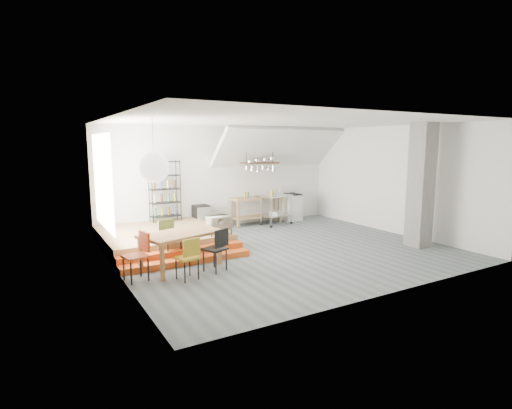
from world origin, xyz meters
TOP-DOWN VIEW (x-y plane):
  - floor at (0.00, 0.00)m, footprint 8.00×8.00m
  - wall_back at (0.00, 3.50)m, footprint 8.00×0.04m
  - wall_left at (-4.00, 0.00)m, footprint 0.04×7.00m
  - wall_right at (4.00, 0.00)m, footprint 0.04×7.00m
  - ceiling at (0.00, 0.00)m, footprint 8.00×7.00m
  - slope_ceiling at (1.80, 2.90)m, footprint 4.40×1.44m
  - window_pane at (-3.98, 1.50)m, footprint 0.02×2.50m
  - platform at (-2.50, 2.00)m, footprint 3.00×3.00m
  - step_lower at (-2.50, 0.05)m, footprint 3.00×0.35m
  - step_upper at (-2.50, 0.40)m, footprint 3.00×0.35m
  - concrete_column at (3.30, -1.50)m, footprint 0.50×0.50m
  - kitchen_counter at (1.10, 3.15)m, footprint 1.80×0.60m
  - stove at (2.50, 3.16)m, footprint 0.60×0.60m
  - pot_rack at (1.13, 2.92)m, footprint 1.20×0.50m
  - wire_shelving at (-2.00, 3.20)m, footprint 0.88×0.38m
  - microwave_shelf at (-1.40, 0.75)m, footprint 0.60×0.40m
  - paper_lantern at (-3.30, -0.38)m, footprint 0.60×0.60m
  - dining_table at (-2.73, -0.20)m, footprint 1.87×1.39m
  - chair_mustard at (-2.86, -1.02)m, footprint 0.47×0.47m
  - chair_black at (-2.15, -0.81)m, footprint 0.56×0.56m
  - chair_olive at (-2.74, 0.58)m, footprint 0.50×0.50m
  - chair_red at (-3.69, -0.51)m, footprint 0.51×0.51m
  - rolling_cart at (1.59, 2.70)m, footprint 1.09×0.73m
  - mini_fridge at (-0.87, 3.20)m, footprint 0.46×0.46m
  - microwave at (-1.40, 0.75)m, footprint 0.58×0.40m
  - bowl at (1.08, 3.10)m, footprint 0.25×0.25m

SIDE VIEW (x-z plane):
  - floor at x=0.00m, z-range 0.00..0.00m
  - step_lower at x=-2.50m, z-range 0.00..0.13m
  - step_upper at x=-2.50m, z-range 0.00..0.27m
  - platform at x=-2.50m, z-range 0.00..0.40m
  - mini_fridge at x=-0.87m, z-range 0.00..0.78m
  - stove at x=2.50m, z-range -0.11..1.07m
  - chair_mustard at x=-2.86m, z-range 0.08..0.94m
  - microwave_shelf at x=-1.40m, z-range 0.46..0.63m
  - chair_black at x=-2.15m, z-range 0.09..1.01m
  - chair_olive at x=-2.74m, z-range 0.09..1.01m
  - chair_red at x=-3.69m, z-range 0.09..1.05m
  - kitchen_counter at x=1.10m, z-range 0.17..1.08m
  - rolling_cart at x=1.59m, z-range 0.15..1.14m
  - dining_table at x=-2.73m, z-range 0.31..1.10m
  - microwave at x=-1.40m, z-range 0.56..0.88m
  - bowl at x=1.08m, z-range 0.91..0.96m
  - wire_shelving at x=-2.00m, z-range 0.43..2.23m
  - wall_back at x=0.00m, z-range 0.00..3.20m
  - wall_left at x=-4.00m, z-range 0.00..3.20m
  - wall_right at x=4.00m, z-range 0.00..3.20m
  - concrete_column at x=3.30m, z-range 0.00..3.20m
  - window_pane at x=-3.98m, z-range 0.70..2.90m
  - pot_rack at x=1.13m, z-range 1.26..2.69m
  - paper_lantern at x=-3.30m, z-range 1.90..2.50m
  - slope_ceiling at x=1.80m, z-range 1.89..3.21m
  - ceiling at x=0.00m, z-range 3.19..3.21m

